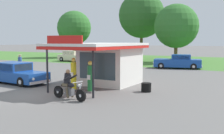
% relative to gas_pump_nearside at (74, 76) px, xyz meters
% --- Properties ---
extents(ground_plane, '(300.00, 300.00, 0.00)m').
position_rel_gas_pump_nearside_xyz_m(ground_plane, '(-1.26, -2.15, -0.93)').
color(ground_plane, slate).
extents(grass_verge_strip, '(120.00, 24.00, 0.01)m').
position_rel_gas_pump_nearside_xyz_m(grass_verge_strip, '(-1.26, 27.85, -0.92)').
color(grass_verge_strip, '#477A33').
rests_on(grass_verge_strip, ground).
extents(service_station_kiosk, '(4.12, 7.10, 3.34)m').
position_rel_gas_pump_nearside_xyz_m(service_station_kiosk, '(0.61, 3.08, 0.75)').
color(service_station_kiosk, silver).
rests_on(service_station_kiosk, ground).
extents(gas_pump_nearside, '(0.44, 0.44, 2.02)m').
position_rel_gas_pump_nearside_xyz_m(gas_pump_nearside, '(0.00, 0.00, 0.00)').
color(gas_pump_nearside, slate).
rests_on(gas_pump_nearside, ground).
extents(gas_pump_offside, '(0.44, 0.44, 1.88)m').
position_rel_gas_pump_nearside_xyz_m(gas_pump_offside, '(1.23, -0.00, -0.07)').
color(gas_pump_offside, slate).
rests_on(gas_pump_offside, ground).
extents(motorcycle_with_rider, '(2.32, 0.72, 1.58)m').
position_rel_gas_pump_nearside_xyz_m(motorcycle_with_rider, '(1.31, -2.14, -0.27)').
color(motorcycle_with_rider, black).
rests_on(motorcycle_with_rider, ground).
extents(featured_classic_sedan, '(5.67, 2.31, 1.49)m').
position_rel_gas_pump_nearside_xyz_m(featured_classic_sedan, '(-5.66, 0.41, -0.25)').
color(featured_classic_sedan, '#19479E').
rests_on(featured_classic_sedan, ground).
extents(parked_car_back_row_far_left, '(5.09, 2.03, 1.54)m').
position_rel_gas_pump_nearside_xyz_m(parked_car_back_row_far_left, '(-14.60, 19.08, -0.22)').
color(parked_car_back_row_far_left, beige).
rests_on(parked_car_back_row_far_left, ground).
extents(parked_car_back_row_centre_right, '(5.48, 3.07, 1.53)m').
position_rel_gas_pump_nearside_xyz_m(parked_car_back_row_centre_right, '(1.71, 16.51, -0.23)').
color(parked_car_back_row_centre_right, '#19479E').
rests_on(parked_car_back_row_centre_right, ground).
extents(parked_car_back_row_left, '(5.31, 2.83, 1.47)m').
position_rel_gas_pump_nearside_xyz_m(parked_car_back_row_left, '(-5.20, 15.35, -0.26)').
color(parked_car_back_row_left, red).
rests_on(parked_car_back_row_left, ground).
extents(bystander_standing_back_lot, '(0.39, 0.39, 1.77)m').
position_rel_gas_pump_nearside_xyz_m(bystander_standing_back_lot, '(-9.84, 4.67, 0.03)').
color(bystander_standing_back_lot, black).
rests_on(bystander_standing_back_lot, ground).
extents(tree_oak_left, '(6.11, 6.11, 8.41)m').
position_rel_gas_pump_nearside_xyz_m(tree_oak_left, '(-20.37, 26.81, 4.41)').
color(tree_oak_left, brown).
rests_on(tree_oak_left, ground).
extents(tree_oak_centre, '(7.51, 7.51, 10.97)m').
position_rel_gas_pump_nearside_xyz_m(tree_oak_centre, '(-8.09, 28.85, 6.08)').
color(tree_oak_centre, brown).
rests_on(tree_oak_centre, ground).
extents(tree_oak_distant_spare, '(6.13, 6.13, 8.14)m').
position_rel_gas_pump_nearside_xyz_m(tree_oak_distant_spare, '(-0.94, 24.52, 4.13)').
color(tree_oak_distant_spare, brown).
rests_on(tree_oak_distant_spare, ground).
extents(spare_tire_stack, '(0.60, 0.60, 0.54)m').
position_rel_gas_pump_nearside_xyz_m(spare_tire_stack, '(4.00, 1.87, -0.66)').
color(spare_tire_stack, black).
rests_on(spare_tire_stack, ground).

